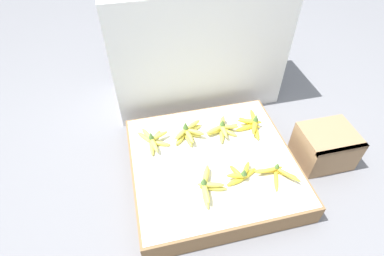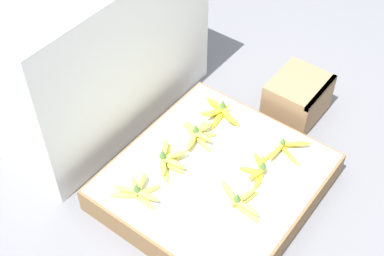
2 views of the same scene
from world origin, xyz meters
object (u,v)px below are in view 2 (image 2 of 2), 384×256
banana_bunch_middle_left (138,192)px  banana_bunch_middle_midleft (169,160)px  banana_bunch_front_right (285,149)px  banana_bunch_front_midright (258,169)px  banana_bunch_middle_midright (197,134)px  wooden_crate (298,97)px  banana_bunch_front_midleft (240,200)px  banana_bunch_middle_right (220,112)px

banana_bunch_middle_left → banana_bunch_middle_midleft: bearing=0.5°
banana_bunch_front_right → banana_bunch_middle_left: bearing=147.7°
banana_bunch_front_midright → banana_bunch_middle_midleft: bearing=119.7°
banana_bunch_middle_midright → banana_bunch_front_right: bearing=-64.7°
wooden_crate → banana_bunch_middle_midright: (-0.58, 0.23, 0.06)m
banana_bunch_front_midright → banana_bunch_middle_midleft: 0.41m
banana_bunch_front_midleft → banana_bunch_middle_midleft: (-0.01, 0.38, 0.00)m
banana_bunch_front_right → banana_bunch_middle_left: size_ratio=1.08×
banana_bunch_front_midleft → banana_bunch_front_right: bearing=-0.5°
banana_bunch_front_midleft → banana_bunch_middle_right: (0.39, 0.38, -0.00)m
wooden_crate → banana_bunch_middle_midright: bearing=158.0°
banana_bunch_front_midright → banana_bunch_middle_right: bearing=60.5°
banana_bunch_middle_midright → banana_bunch_front_midleft: bearing=-117.9°
banana_bunch_front_midleft → banana_bunch_middle_midleft: size_ratio=1.25×
banana_bunch_front_right → banana_bunch_middle_midleft: bearing=135.2°
banana_bunch_front_midright → banana_bunch_middle_left: 0.55m
banana_bunch_middle_midleft → banana_bunch_front_right: bearing=-44.8°
banana_bunch_middle_left → banana_bunch_middle_midleft: 0.22m
banana_bunch_front_midleft → banana_bunch_front_midright: (0.19, 0.03, -0.00)m
banana_bunch_front_midright → banana_bunch_middle_midright: (0.01, 0.35, -0.00)m
banana_bunch_front_midleft → banana_bunch_front_right: size_ratio=1.07×
banana_bunch_front_midleft → banana_bunch_front_right: banana_bunch_front_midleft is taller
banana_bunch_front_right → banana_bunch_middle_midright: 0.42m
banana_bunch_front_midright → banana_bunch_front_right: size_ratio=0.84×
banana_bunch_front_right → banana_bunch_front_midright: bearing=170.7°
banana_bunch_middle_right → banana_bunch_front_right: bearing=-91.7°
wooden_crate → banana_bunch_front_right: wooden_crate is taller
wooden_crate → banana_bunch_front_right: bearing=-159.6°
banana_bunch_front_right → banana_bunch_middle_midright: (-0.18, 0.38, 0.01)m
banana_bunch_front_right → banana_bunch_front_midleft: bearing=179.5°
wooden_crate → banana_bunch_middle_left: banana_bunch_middle_left is taller
banana_bunch_front_midleft → banana_bunch_front_midright: size_ratio=1.28×
wooden_crate → banana_bunch_middle_midleft: 0.82m
banana_bunch_front_midright → banana_bunch_middle_midright: size_ratio=0.87×
banana_bunch_middle_right → banana_bunch_middle_midright: bearing=-179.7°
banana_bunch_middle_midleft → banana_bunch_middle_right: size_ratio=0.80×
banana_bunch_front_midright → banana_bunch_front_midleft: bearing=-171.9°
wooden_crate → banana_bunch_middle_right: 0.45m
banana_bunch_middle_right → banana_bunch_front_midright: bearing=-119.5°
banana_bunch_middle_midleft → banana_bunch_middle_midright: banana_bunch_middle_midleft is taller
wooden_crate → banana_bunch_middle_right: (-0.39, 0.23, 0.06)m
banana_bunch_front_midright → banana_bunch_middle_midleft: (-0.20, 0.36, 0.00)m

